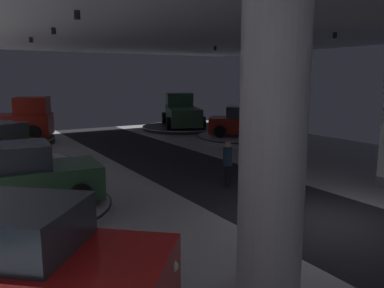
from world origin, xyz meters
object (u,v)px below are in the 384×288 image
at_px(column_left, 273,137).
at_px(display_platform_deep_right, 182,127).
at_px(display_platform_far_right, 245,138).
at_px(column_right, 289,102).
at_px(display_car_far_right, 245,123).
at_px(pickup_truck_deep_right, 182,113).
at_px(pickup_truck_deep_left, 7,122).
at_px(display_car_mid_left, 17,179).
at_px(visitor_walking_near, 228,161).
at_px(display_platform_deep_left, 3,141).
at_px(display_platform_mid_left, 21,212).
at_px(display_car_near_left, 20,268).

distance_m(column_left, display_platform_deep_right, 21.77).
bearing_deg(display_platform_far_right, column_left, -127.31).
bearing_deg(column_right, display_platform_deep_right, 79.46).
relative_size(display_car_far_right, pickup_truck_deep_right, 0.77).
distance_m(pickup_truck_deep_left, display_car_mid_left, 13.02).
bearing_deg(visitor_walking_near, pickup_truck_deep_right, 66.20).
height_order(display_platform_deep_right, display_car_mid_left, display_car_mid_left).
xyz_separation_m(column_right, display_platform_deep_left, (-9.48, 12.45, -2.55)).
bearing_deg(display_platform_deep_right, pickup_truck_deep_right, 67.87).
height_order(display_platform_far_right, display_platform_deep_right, display_platform_far_right).
bearing_deg(visitor_walking_near, display_platform_far_right, 47.70).
bearing_deg(pickup_truck_deep_left, display_platform_deep_left, 160.07).
xyz_separation_m(column_right, column_left, (-6.93, -6.58, 0.00)).
distance_m(display_platform_deep_left, display_car_mid_left, 13.13).
bearing_deg(display_platform_far_right, pickup_truck_deep_right, 93.93).
relative_size(column_left, pickup_truck_deep_right, 0.96).
bearing_deg(display_platform_deep_right, visitor_walking_near, -113.84).
relative_size(pickup_truck_deep_left, display_platform_mid_left, 1.19).
distance_m(display_car_far_right, display_car_mid_left, 15.08).
xyz_separation_m(column_left, visitor_walking_near, (3.22, 5.65, -1.84)).
bearing_deg(display_platform_far_right, display_platform_deep_right, 95.18).
bearing_deg(column_left, display_platform_deep_left, 97.62).
xyz_separation_m(column_right, display_platform_deep_right, (2.40, 12.91, -2.61)).
distance_m(column_right, pickup_truck_deep_left, 15.45).
bearing_deg(display_car_far_right, visitor_walking_near, -132.12).
relative_size(pickup_truck_deep_left, display_car_near_left, 1.31).
xyz_separation_m(display_car_near_left, display_platform_deep_right, (13.38, 18.81, -0.96)).
height_order(display_platform_deep_right, display_platform_mid_left, display_platform_mid_left).
distance_m(display_platform_far_right, pickup_truck_deep_right, 6.86).
distance_m(pickup_truck_deep_right, display_car_mid_left, 18.89).
xyz_separation_m(display_platform_far_right, pickup_truck_deep_right, (-0.47, 6.77, 1.00)).
relative_size(column_left, display_car_mid_left, 1.27).
xyz_separation_m(display_platform_deep_left, display_car_mid_left, (-0.87, -13.07, 0.91)).
xyz_separation_m(display_platform_deep_left, display_platform_deep_right, (11.88, 0.46, -0.05)).
bearing_deg(display_platform_far_right, visitor_walking_near, -132.30).
xyz_separation_m(display_car_near_left, display_car_mid_left, (0.63, 5.27, 0.00)).
xyz_separation_m(display_car_far_right, display_platform_deep_left, (-12.44, 6.00, -0.90)).
distance_m(display_platform_far_right, display_car_mid_left, 15.12).
distance_m(display_platform_far_right, pickup_truck_deep_left, 13.57).
xyz_separation_m(display_car_far_right, pickup_truck_deep_right, (-0.44, 6.75, 0.09)).
bearing_deg(display_car_far_right, display_car_mid_left, -152.00).
xyz_separation_m(column_left, display_platform_mid_left, (-3.39, 5.96, -2.56)).
xyz_separation_m(display_car_far_right, display_car_near_left, (-13.94, -12.35, 0.00)).
bearing_deg(display_car_near_left, display_car_far_right, 41.53).
bearing_deg(display_platform_deep_right, column_left, -115.58).
height_order(column_left, display_car_far_right, column_left).
relative_size(display_car_near_left, pickup_truck_deep_right, 0.76).
xyz_separation_m(display_platform_deep_left, pickup_truck_deep_left, (0.30, -0.11, 1.09)).
xyz_separation_m(display_car_near_left, display_platform_mid_left, (0.66, 5.27, -0.91)).
height_order(display_platform_far_right, display_car_mid_left, display_car_mid_left).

